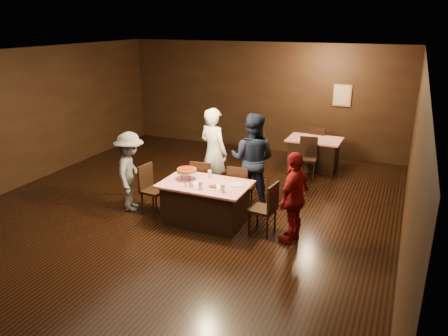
{
  "coord_description": "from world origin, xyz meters",
  "views": [
    {
      "loc": [
        3.86,
        -6.62,
        3.6
      ],
      "look_at": [
        0.87,
        0.31,
        1.0
      ],
      "focal_mm": 35.0,
      "sensor_mm": 36.0,
      "label": 1
    }
  ],
  "objects": [
    {
      "name": "diner_white_jacket",
      "position": [
        0.22,
        1.27,
        0.95
      ],
      "size": [
        0.8,
        0.66,
        1.89
      ],
      "primitive_type": "imported",
      "rotation": [
        0.0,
        0.0,
        2.8
      ],
      "color": "white",
      "rests_on": "ground"
    },
    {
      "name": "chair_far_left",
      "position": [
        0.23,
        0.76,
        0.47
      ],
      "size": [
        0.47,
        0.47,
        0.95
      ],
      "primitive_type": "cube",
      "rotation": [
        0.0,
        0.0,
        3.26
      ],
      "color": "black",
      "rests_on": "ground"
    },
    {
      "name": "pizza_stand",
      "position": [
        0.23,
        0.06,
        0.95
      ],
      "size": [
        0.38,
        0.38,
        0.22
      ],
      "color": "black",
      "rests_on": "main_table"
    },
    {
      "name": "chair_back_near",
      "position": [
        1.78,
        3.16,
        0.47
      ],
      "size": [
        0.48,
        0.48,
        0.95
      ],
      "primitive_type": "cube",
      "rotation": [
        0.0,
        0.0,
        0.16
      ],
      "color": "black",
      "rests_on": "ground"
    },
    {
      "name": "main_table",
      "position": [
        0.63,
        0.01,
        0.39
      ],
      "size": [
        1.6,
        1.0,
        0.77
      ],
      "primitive_type": "cube",
      "color": "#AB0B1C",
      "rests_on": "ground"
    },
    {
      "name": "napkin_center",
      "position": [
        0.93,
        0.01,
        0.77
      ],
      "size": [
        0.19,
        0.19,
        0.01
      ],
      "primitive_type": "cube",
      "rotation": [
        0.0,
        0.0,
        0.21
      ],
      "color": "white",
      "rests_on": "main_table"
    },
    {
      "name": "diner_red_shirt",
      "position": [
        2.29,
        -0.05,
        0.79
      ],
      "size": [
        0.56,
        0.99,
        1.58
      ],
      "primitive_type": "imported",
      "rotation": [
        0.0,
        0.0,
        -1.77
      ],
      "color": "maroon",
      "rests_on": "ground"
    },
    {
      "name": "back_table",
      "position": [
        1.78,
        3.86,
        0.39
      ],
      "size": [
        1.3,
        0.9,
        0.77
      ],
      "primitive_type": "cube",
      "color": "#B20B10",
      "rests_on": "ground"
    },
    {
      "name": "chair_far_right",
      "position": [
        1.03,
        0.76,
        0.47
      ],
      "size": [
        0.42,
        0.42,
        0.95
      ],
      "primitive_type": "cube",
      "rotation": [
        0.0,
        0.0,
        3.15
      ],
      "color": "black",
      "rests_on": "ground"
    },
    {
      "name": "condiments",
      "position": [
        0.45,
        -0.27,
        0.82
      ],
      "size": [
        0.17,
        0.1,
        0.09
      ],
      "color": "silver",
      "rests_on": "main_table"
    },
    {
      "name": "diner_navy_hoodie",
      "position": [
        1.12,
        1.16,
        0.94
      ],
      "size": [
        0.94,
        0.75,
        1.88
      ],
      "primitive_type": "imported",
      "rotation": [
        0.0,
        0.0,
        3.18
      ],
      "color": "black",
      "rests_on": "ground"
    },
    {
      "name": "room",
      "position": [
        0.0,
        0.01,
        2.14
      ],
      "size": [
        10.0,
        10.04,
        3.02
      ],
      "color": "black",
      "rests_on": "ground"
    },
    {
      "name": "diner_grey_knit",
      "position": [
        -0.96,
        -0.03,
        0.78
      ],
      "size": [
        0.92,
        1.16,
        1.57
      ],
      "primitive_type": "imported",
      "rotation": [
        0.0,
        0.0,
        1.96
      ],
      "color": "slate",
      "rests_on": "ground"
    },
    {
      "name": "glass_back",
      "position": [
        0.58,
        0.31,
        0.84
      ],
      "size": [
        0.08,
        0.08,
        0.14
      ],
      "primitive_type": "cylinder",
      "color": "silver",
      "rests_on": "main_table"
    },
    {
      "name": "chair_back_far",
      "position": [
        1.78,
        4.46,
        0.47
      ],
      "size": [
        0.48,
        0.48,
        0.95
      ],
      "primitive_type": "cube",
      "rotation": [
        0.0,
        0.0,
        2.99
      ],
      "color": "black",
      "rests_on": "ground"
    },
    {
      "name": "chair_end_left",
      "position": [
        -0.47,
        0.01,
        0.47
      ],
      "size": [
        0.46,
        0.46,
        0.95
      ],
      "primitive_type": "cube",
      "rotation": [
        0.0,
        0.0,
        1.48
      ],
      "color": "black",
      "rests_on": "ground"
    },
    {
      "name": "glass_front_right",
      "position": [
        1.08,
        -0.24,
        0.84
      ],
      "size": [
        0.08,
        0.08,
        0.14
      ],
      "primitive_type": "cylinder",
      "color": "silver",
      "rests_on": "main_table"
    },
    {
      "name": "napkin_left",
      "position": [
        0.48,
        -0.04,
        0.77
      ],
      "size": [
        0.21,
        0.21,
        0.01
      ],
      "primitive_type": "cube",
      "rotation": [
        0.0,
        0.0,
        -0.35
      ],
      "color": "white",
      "rests_on": "main_table"
    },
    {
      "name": "plate_empty",
      "position": [
        1.18,
        0.16,
        0.78
      ],
      "size": [
        0.25,
        0.25,
        0.01
      ],
      "primitive_type": "cylinder",
      "color": "white",
      "rests_on": "main_table"
    },
    {
      "name": "chair_end_right",
      "position": [
        1.73,
        0.01,
        0.47
      ],
      "size": [
        0.46,
        0.46,
        0.95
      ],
      "primitive_type": "cube",
      "rotation": [
        0.0,
        0.0,
        -1.68
      ],
      "color": "black",
      "rests_on": "ground"
    },
    {
      "name": "plate_with_slice",
      "position": [
        0.88,
        -0.17,
        0.8
      ],
      "size": [
        0.25,
        0.25,
        0.06
      ],
      "color": "white",
      "rests_on": "main_table"
    },
    {
      "name": "glass_front_left",
      "position": [
        0.68,
        -0.29,
        0.84
      ],
      "size": [
        0.08,
        0.08,
        0.14
      ],
      "primitive_type": "cylinder",
      "color": "silver",
      "rests_on": "main_table"
    }
  ]
}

